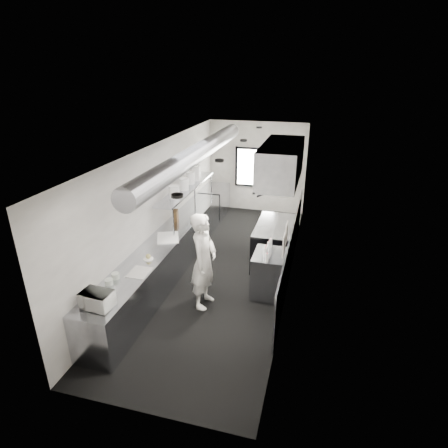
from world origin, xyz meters
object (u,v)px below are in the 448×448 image
Objects in this scene: small_plate at (148,259)px; knife_block at (176,215)px; squeeze_bottle_c at (266,250)px; far_work_table at (214,201)px; squeeze_bottle_a at (267,258)px; range at (274,243)px; deli_tub_b at (115,276)px; plate_stack_a at (174,192)px; plate_stack_c at (190,178)px; pass_shelf at (187,188)px; deli_tub_a at (109,282)px; bottle_station at (269,274)px; squeeze_bottle_b at (265,252)px; prep_counter at (167,255)px; squeeze_bottle_d at (269,246)px; plate_stack_b at (184,184)px; exhaust_hood at (281,163)px; microwave at (97,300)px; line_cook at (204,261)px; squeeze_bottle_e at (271,243)px; cutting_board at (168,238)px; plate_stack_d at (195,173)px.

small_plate is 1.98m from knife_block.
squeeze_bottle_c reaches higher than small_plate.
squeeze_bottle_a is (2.28, -4.23, 0.54)m from far_work_table.
knife_block reaches higher than range.
deli_tub_b reaches higher than range.
plate_stack_c is at bearing 91.55° from plate_stack_a.
pass_shelf reaches higher than knife_block.
deli_tub_a is 2.86m from squeeze_bottle_a.
squeeze_bottle_b is (-0.09, -0.14, 0.55)m from bottle_station.
squeeze_bottle_d reaches higher than prep_counter.
exhaust_hood is at bearing -1.76° from plate_stack_b.
squeeze_bottle_d is (-0.01, -1.26, -1.40)m from exhaust_hood.
microwave is 1.55× the size of plate_stack_b.
exhaust_hood is 2.43m from plate_stack_a.
squeeze_bottle_b is (2.21, -4.04, 0.55)m from far_work_table.
deli_tub_a is (-0.17, 0.61, -0.08)m from microwave.
prep_counter is 35.22× the size of squeeze_bottle_a.
exhaust_hood reaches higher than line_cook.
plate_stack_b is at bearing 149.58° from squeeze_bottle_d.
squeeze_bottle_e is (0.04, 0.34, 0.00)m from squeeze_bottle_c.
small_plate is 2.43m from plate_stack_b.
microwave is 3.35m from plate_stack_a.
plate_stack_a reaches higher than cutting_board.
plate_stack_c is 3.13m from squeeze_bottle_c.
plate_stack_d reaches higher than far_work_table.
exhaust_hood is 1.88m from squeeze_bottle_d.
squeeze_bottle_d reaches higher than range.
line_cook is 1.38m from squeeze_bottle_d.
line_cook is at bearing -52.95° from plate_stack_a.
prep_counter is 2.40m from squeeze_bottle_a.
plate_stack_b is at bearing 32.63° from line_cook.
squeeze_bottle_d reaches higher than squeeze_bottle_a.
plate_stack_a is 0.73× the size of plate_stack_d.
bottle_station is 0.48× the size of line_cook.
range reaches higher than far_work_table.
squeeze_bottle_b is at bearing 31.63° from deli_tub_b.
microwave is 1.61m from small_plate.
prep_counter is 13.64× the size of microwave.
deli_tub_a is 0.48× the size of plate_stack_b.
squeeze_bottle_e is (0.07, -1.10, 0.52)m from range.
far_work_table is at bearing 91.00° from cutting_board.
plate_stack_d is at bearing 92.61° from cutting_board.
bottle_station is at bearing -44.96° from plate_stack_d.
bottle_station is 2.29m from cutting_board.
deli_tub_a is at bearing -91.83° from plate_stack_d.
squeeze_bottle_d is at bearing -34.56° from knife_block.
knife_block is 1.40m from plate_stack_d.
squeeze_bottle_c reaches higher than bottle_station.
deli_tub_b reaches higher than far_work_table.
pass_shelf is 0.67m from plate_stack_d.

